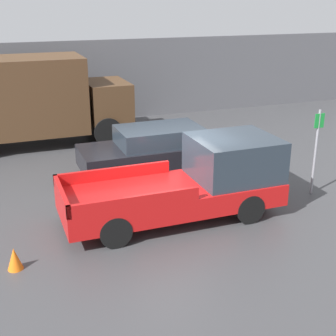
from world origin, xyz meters
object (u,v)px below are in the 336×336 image
object	(u,v)px
traffic_cone	(15,259)
car	(156,149)
pickup_truck	(194,181)
parking_sign	(316,148)
delivery_truck	(25,99)

from	to	relation	value
traffic_cone	car	bearing A→B (deg)	43.07
pickup_truck	car	world-z (taller)	pickup_truck
pickup_truck	traffic_cone	xyz separation A→B (m)	(-4.52, -1.09, -0.68)
car	parking_sign	bearing A→B (deg)	-41.44
parking_sign	traffic_cone	world-z (taller)	parking_sign
car	delivery_truck	bearing A→B (deg)	127.90
car	traffic_cone	size ratio (longest dim) A/B	9.77
pickup_truck	delivery_truck	distance (m)	8.57
delivery_truck	traffic_cone	size ratio (longest dim) A/B	14.76
pickup_truck	car	size ratio (longest dim) A/B	1.17
parking_sign	traffic_cone	distance (m)	8.39
car	traffic_cone	xyz separation A→B (m)	(-4.63, -4.33, -0.55)
pickup_truck	car	bearing A→B (deg)	88.08
parking_sign	car	bearing A→B (deg)	138.56
delivery_truck	car	bearing A→B (deg)	-52.10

